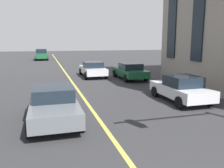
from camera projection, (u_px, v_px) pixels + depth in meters
name	position (u px, v px, depth m)	size (l,w,h in m)	color
lane_centre_line	(70.00, 79.00, 20.15)	(80.00, 0.16, 0.01)	#D8C64C
car_grey_trailing	(54.00, 104.00, 9.38)	(4.40, 1.95, 1.37)	slate
car_green_near	(130.00, 71.00, 19.79)	(4.40, 1.95, 1.37)	#1E6038
car_white_oncoming	(93.00, 69.00, 21.14)	(4.40, 1.95, 1.37)	silver
car_green_parked_a	(42.00, 54.00, 40.13)	(4.70, 2.14, 1.88)	#1E6038
car_white_mid	(181.00, 88.00, 12.45)	(3.90, 1.89, 1.40)	silver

